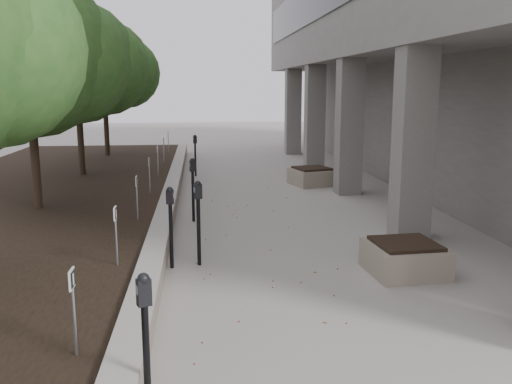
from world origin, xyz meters
TOP-DOWN VIEW (x-y plane):
  - retaining_wall at (-1.82, 9.00)m, footprint 0.39×26.00m
  - planting_bed at (-5.50, 9.00)m, footprint 7.00×26.00m
  - crabapple_tree_3 at (-4.80, 8.00)m, footprint 4.60×4.00m
  - crabapple_tree_4 at (-4.80, 13.00)m, footprint 4.60×4.00m
  - crabapple_tree_5 at (-4.80, 18.00)m, footprint 4.60×4.00m
  - parking_sign_2 at (-2.35, 0.50)m, footprint 0.04×0.22m
  - parking_sign_3 at (-2.35, 3.50)m, footprint 0.04×0.22m
  - parking_sign_4 at (-2.35, 6.50)m, footprint 0.04×0.22m
  - parking_sign_5 at (-2.35, 9.50)m, footprint 0.04×0.22m
  - parking_sign_6 at (-2.35, 12.50)m, footprint 0.04×0.22m
  - parking_sign_7 at (-2.35, 15.50)m, footprint 0.04×0.22m
  - parking_sign_8 at (-2.35, 18.50)m, footprint 0.04×0.22m
  - parking_meter_1 at (-1.55, -0.16)m, footprint 0.18×0.16m
  - parking_meter_2 at (-1.55, 4.49)m, footprint 0.16×0.13m
  - parking_meter_3 at (-1.06, 4.61)m, footprint 0.18×0.16m
  - parking_meter_4 at (-1.20, 7.93)m, footprint 0.18×0.15m
  - parking_meter_5 at (-1.19, 14.76)m, footprint 0.17×0.13m
  - planter_front at (2.49, 3.79)m, footprint 1.31×1.31m
  - planter_back at (2.64, 12.57)m, footprint 1.54×1.54m
  - berry_scatter at (-0.10, 5.00)m, footprint 3.30×14.10m

SIDE VIEW (x-z plane):
  - berry_scatter at x=-0.10m, z-range 0.00..0.02m
  - planting_bed at x=-5.50m, z-range 0.00..0.40m
  - retaining_wall at x=-1.82m, z-range 0.00..0.50m
  - planter_front at x=2.49m, z-range 0.00..0.57m
  - planter_back at x=2.64m, z-range 0.00..0.58m
  - parking_meter_2 at x=-1.55m, z-range 0.00..1.48m
  - parking_meter_5 at x=-1.19m, z-range 0.00..1.50m
  - parking_meter_1 at x=-1.55m, z-range 0.00..1.52m
  - parking_meter_4 at x=-1.20m, z-range 0.00..1.54m
  - parking_meter_3 at x=-1.06m, z-range 0.00..1.56m
  - parking_sign_2 at x=-2.35m, z-range 0.40..1.36m
  - parking_sign_3 at x=-2.35m, z-range 0.40..1.36m
  - parking_sign_4 at x=-2.35m, z-range 0.40..1.36m
  - parking_sign_5 at x=-2.35m, z-range 0.40..1.36m
  - parking_sign_6 at x=-2.35m, z-range 0.40..1.36m
  - parking_sign_7 at x=-2.35m, z-range 0.40..1.36m
  - parking_sign_8 at x=-2.35m, z-range 0.40..1.36m
  - crabapple_tree_3 at x=-4.80m, z-range 0.40..5.84m
  - crabapple_tree_4 at x=-4.80m, z-range 0.40..5.84m
  - crabapple_tree_5 at x=-4.80m, z-range 0.40..5.84m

